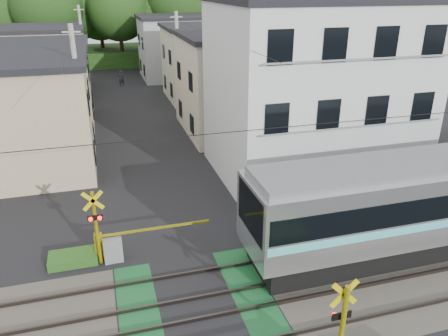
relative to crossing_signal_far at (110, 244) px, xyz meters
name	(u,v)px	position (x,y,z in m)	size (l,w,h in m)	color
ground	(199,310)	(2.59, -3.65, -0.71)	(120.00, 120.00, 0.00)	black
track_bed	(198,309)	(2.59, -3.65, -0.67)	(120.00, 120.00, 0.14)	#47423A
crossing_signal_far	(110,244)	(0.00, 0.00, 0.00)	(4.74, 0.65, 3.09)	yellow
apartment_block	(313,90)	(11.09, 5.84, 3.94)	(10.20, 8.36, 9.30)	white
houses_row	(130,70)	(2.84, 22.27, 2.53)	(22.07, 31.35, 6.80)	#C6B38C
tree_hill	(110,19)	(2.51, 44.23, 5.05)	(40.00, 13.80, 11.94)	#234617
catenary	(373,186)	(8.59, -3.62, 2.98)	(60.00, 5.04, 7.00)	#2D2D33
utility_poles	(115,67)	(1.53, 19.35, 3.37)	(7.90, 42.00, 8.00)	#A5A5A0
pedestrian	(121,78)	(2.52, 31.61, 0.08)	(0.58, 0.38, 1.59)	#302C37
weed_patches	(250,297)	(4.34, -3.74, -0.53)	(10.25, 8.80, 0.40)	#2D5E1E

